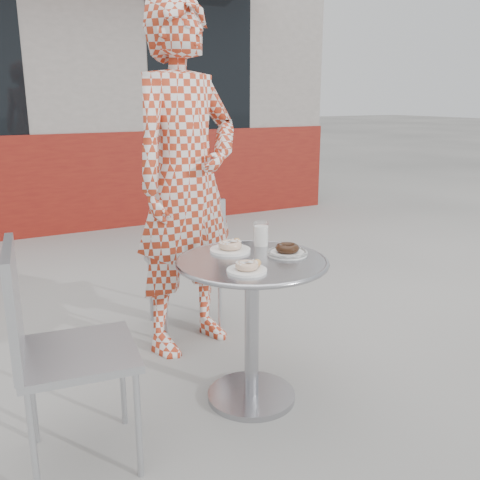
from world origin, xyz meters
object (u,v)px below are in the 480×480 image
chair_far (185,288)px  seated_person (186,181)px  chair_left (78,397)px  milk_cup (261,235)px  plate_checker (287,251)px  plate_far (230,247)px  plate_near (247,268)px  bistro_table (252,295)px

chair_far → seated_person: 0.70m
chair_left → milk_cup: 1.06m
seated_person → plate_checker: (0.19, -0.68, -0.24)m
plate_far → plate_checker: size_ratio=1.01×
plate_near → milk_cup: 0.40m
plate_far → chair_left: bearing=-163.6°
plate_far → plate_near: (-0.08, -0.29, -0.00)m
seated_person → milk_cup: (0.16, -0.50, -0.20)m
plate_far → bistro_table: bearing=-82.7°
chair_far → plate_far: size_ratio=4.35×
chair_left → milk_cup: bearing=-68.1°
seated_person → chair_far: bearing=55.6°
chair_far → plate_near: size_ratio=4.94×
bistro_table → plate_checker: bearing=-1.7°
chair_far → chair_left: 1.25m
milk_cup → plate_near: bearing=-128.6°
plate_far → milk_cup: 0.17m
chair_left → plate_far: chair_left is taller
bistro_table → milk_cup: size_ratio=5.89×
chair_left → plate_far: 0.90m
bistro_table → chair_left: size_ratio=0.78×
bistro_table → plate_near: size_ratio=4.13×
seated_person → chair_left: bearing=-154.7°
chair_left → plate_checker: 1.05m
plate_checker → chair_left: bearing=-176.6°
chair_left → plate_far: (0.76, 0.22, 0.42)m
plate_far → plate_near: bearing=-104.7°
seated_person → plate_far: size_ratio=9.98×
plate_far → plate_checker: bearing=-40.1°
plate_near → plate_checker: (0.27, 0.13, -0.00)m
bistro_table → plate_checker: plate_checker is taller
bistro_table → milk_cup: bearing=49.9°
seated_person → plate_near: (-0.09, -0.81, -0.23)m
plate_far → milk_cup: bearing=5.4°
chair_far → seated_person: size_ratio=0.44×
bistro_table → plate_far: 0.24m
plate_near → chair_left: bearing=174.2°
plate_checker → milk_cup: milk_cup is taller
bistro_table → seated_person: bearing=91.0°
chair_far → plate_checker: bearing=103.3°
seated_person → plate_far: 0.57m
chair_far → plate_near: chair_far is taller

